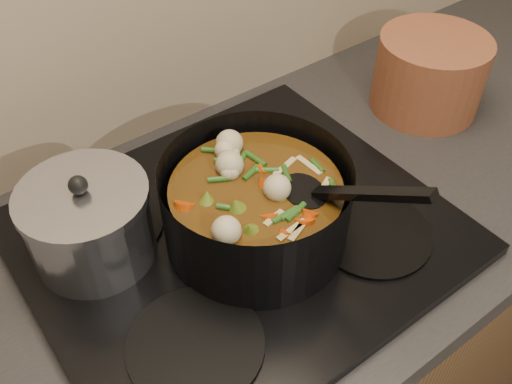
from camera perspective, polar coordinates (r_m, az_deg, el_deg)
counter at (r=1.27m, az=-1.31°, el=-18.26°), size 2.64×0.64×0.91m
stovetop at (r=0.89m, az=-1.79°, el=-4.22°), size 0.62×0.54×0.03m
stockpot at (r=0.83m, az=0.04°, el=-1.54°), size 0.29×0.36×0.20m
saucepan at (r=0.84m, az=-16.33°, el=-3.00°), size 0.18×0.18×0.15m
terracotta_crock at (r=1.17m, az=16.93°, el=11.24°), size 0.28×0.28×0.15m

